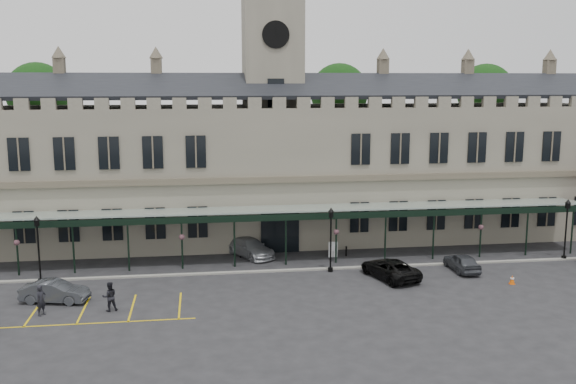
{
  "coord_description": "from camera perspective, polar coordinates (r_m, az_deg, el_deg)",
  "views": [
    {
      "loc": [
        -6.51,
        -40.88,
        14.33
      ],
      "look_at": [
        0.0,
        6.0,
        6.0
      ],
      "focal_mm": 40.0,
      "sensor_mm": 36.0,
      "label": 1
    }
  ],
  "objects": [
    {
      "name": "car_left_b",
      "position": [
        44.86,
        -20.04,
        -8.31
      ],
      "size": [
        4.57,
        2.39,
        1.43
      ],
      "primitive_type": "imported",
      "rotation": [
        0.0,
        0.0,
        1.36
      ],
      "color": "#3B3E43",
      "rests_on": "ground"
    },
    {
      "name": "tree_behind_mid",
      "position": [
        67.48,
        4.57,
        8.66
      ],
      "size": [
        6.0,
        6.0,
        16.0
      ],
      "color": "#332314",
      "rests_on": "ground"
    },
    {
      "name": "bollard_right",
      "position": [
        53.13,
        5.2,
        -5.25
      ],
      "size": [
        0.15,
        0.15,
        0.82
      ],
      "primitive_type": "cylinder",
      "color": "black",
      "rests_on": "ground"
    },
    {
      "name": "lamp_post_right",
      "position": [
        55.9,
        23.51,
        -2.62
      ],
      "size": [
        0.47,
        0.47,
        4.96
      ],
      "color": "black",
      "rests_on": "ground"
    },
    {
      "name": "tree_behind_right",
      "position": [
        72.62,
        17.13,
        8.35
      ],
      "size": [
        6.0,
        6.0,
        16.0
      ],
      "color": "#332314",
      "rests_on": "ground"
    },
    {
      "name": "ground",
      "position": [
        43.81,
        1.09,
        -9.11
      ],
      "size": [
        140.0,
        140.0,
        0.0
      ],
      "primitive_type": "plane",
      "color": "#232326"
    },
    {
      "name": "sign_board",
      "position": [
        52.66,
        4.03,
        -5.13
      ],
      "size": [
        0.75,
        0.09,
        1.28
      ],
      "rotation": [
        0.0,
        0.0,
        0.05
      ],
      "color": "black",
      "rests_on": "ground"
    },
    {
      "name": "clock_tower",
      "position": [
        57.26,
        -1.39,
        8.76
      ],
      "size": [
        5.6,
        5.6,
        24.8
      ],
      "color": "slate",
      "rests_on": "ground"
    },
    {
      "name": "person_a",
      "position": [
        42.68,
        -21.1,
        -8.98
      ],
      "size": [
        0.78,
        0.83,
        1.91
      ],
      "primitive_type": "imported",
      "rotation": [
        0.0,
        0.0,
        0.95
      ],
      "color": "black",
      "rests_on": "ground"
    },
    {
      "name": "car_right_a",
      "position": [
        50.57,
        15.2,
        -6.03
      ],
      "size": [
        1.74,
        4.06,
        1.37
      ],
      "primitive_type": "imported",
      "rotation": [
        0.0,
        0.0,
        3.17
      ],
      "color": "#3B3E43",
      "rests_on": "ground"
    },
    {
      "name": "car_taxi",
      "position": [
        52.81,
        -3.38,
        -4.95
      ],
      "size": [
        4.33,
        5.45,
        1.48
      ],
      "primitive_type": "imported",
      "rotation": [
        0.0,
        0.0,
        0.52
      ],
      "color": "#9FA2A7",
      "rests_on": "ground"
    },
    {
      "name": "traffic_cone",
      "position": [
        48.56,
        19.3,
        -7.37
      ],
      "size": [
        0.41,
        0.41,
        0.65
      ],
      "rotation": [
        0.0,
        0.0,
        -0.2
      ],
      "color": "#DD5106",
      "rests_on": "ground"
    },
    {
      "name": "tree_behind_left",
      "position": [
        67.69,
        -21.35,
        8.02
      ],
      "size": [
        6.0,
        6.0,
        16.0
      ],
      "color": "#332314",
      "rests_on": "ground"
    },
    {
      "name": "lamp_post_left",
      "position": [
        48.71,
        -21.32,
        -4.28
      ],
      "size": [
        0.46,
        0.46,
        4.9
      ],
      "color": "black",
      "rests_on": "ground"
    },
    {
      "name": "bollard_left",
      "position": [
        52.61,
        -4.25,
        -5.36
      ],
      "size": [
        0.16,
        0.16,
        0.87
      ],
      "primitive_type": "cylinder",
      "color": "black",
      "rests_on": "ground"
    },
    {
      "name": "lamp_post_mid",
      "position": [
        48.17,
        3.83,
        -3.74
      ],
      "size": [
        0.47,
        0.47,
        4.94
      ],
      "color": "black",
      "rests_on": "ground"
    },
    {
      "name": "station_building",
      "position": [
        57.7,
        -1.35,
        2.15
      ],
      "size": [
        60.0,
        10.36,
        17.3
      ],
      "color": "slate",
      "rests_on": "ground"
    },
    {
      "name": "parking_markings",
      "position": [
        42.57,
        -17.84,
        -10.19
      ],
      "size": [
        16.0,
        6.0,
        0.01
      ],
      "primitive_type": null,
      "color": "gold",
      "rests_on": "ground"
    },
    {
      "name": "canopy",
      "position": [
        50.22,
        -0.23,
        -3.76
      ],
      "size": [
        50.0,
        4.1,
        4.3
      ],
      "color": "#8C9E93",
      "rests_on": "ground"
    },
    {
      "name": "kerb",
      "position": [
        48.96,
        0.08,
        -6.96
      ],
      "size": [
        60.0,
        0.4,
        0.12
      ],
      "primitive_type": "cube",
      "color": "gray",
      "rests_on": "ground"
    },
    {
      "name": "car_van",
      "position": [
        47.64,
        9.04,
        -6.74
      ],
      "size": [
        3.89,
        5.7,
        1.45
      ],
      "primitive_type": "imported",
      "rotation": [
        0.0,
        0.0,
        3.46
      ],
      "color": "black",
      "rests_on": "ground"
    },
    {
      "name": "person_b",
      "position": [
        42.11,
        -15.57,
        -8.94
      ],
      "size": [
        1.07,
        0.94,
        1.88
      ],
      "primitive_type": "imported",
      "rotation": [
        0.0,
        0.0,
        3.43
      ],
      "color": "black",
      "rests_on": "ground"
    }
  ]
}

